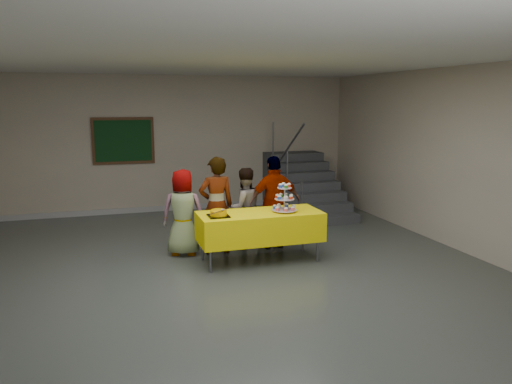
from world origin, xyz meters
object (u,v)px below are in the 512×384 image
at_px(schoolchild_c, 244,208).
at_px(schoolchild_a, 183,212).
at_px(bear_cake, 218,213).
at_px(schoolchild_b, 216,205).
at_px(schoolchild_d, 275,202).
at_px(cupcake_stand, 284,200).
at_px(staircase, 302,189).
at_px(bake_table, 260,226).
at_px(noticeboard, 123,141).

bearing_deg(schoolchild_c, schoolchild_a, -0.72).
xyz_separation_m(bear_cake, schoolchild_b, (0.13, 0.69, -0.04)).
height_order(schoolchild_b, schoolchild_d, schoolchild_b).
xyz_separation_m(bear_cake, schoolchild_c, (0.64, 0.86, -0.15)).
bearing_deg(cupcake_stand, schoolchild_b, 143.30).
height_order(bear_cake, schoolchild_d, schoolchild_d).
relative_size(schoolchild_a, schoolchild_c, 1.02).
relative_size(schoolchild_c, staircase, 0.57).
bearing_deg(schoolchild_b, bear_cake, 76.49).
distance_m(cupcake_stand, schoolchild_b, 1.15).
xyz_separation_m(bake_table, cupcake_stand, (0.37, -0.07, 0.39)).
bearing_deg(schoolchild_c, schoolchild_d, 155.13).
xyz_separation_m(bake_table, noticeboard, (-1.79, 4.03, 1.04)).
bearing_deg(bake_table, noticeboard, 113.95).
bearing_deg(schoolchild_b, noticeboard, -73.05).
distance_m(schoolchild_d, noticeboard, 4.17).
bearing_deg(noticeboard, staircase, -12.38).
bearing_deg(schoolchild_a, schoolchild_d, -164.77).
xyz_separation_m(bake_table, schoolchild_b, (-0.54, 0.61, 0.23)).
relative_size(bear_cake, schoolchild_a, 0.26).
relative_size(schoolchild_c, schoolchild_d, 0.87).
bearing_deg(bake_table, schoolchild_d, 53.40).
height_order(bake_table, schoolchild_d, schoolchild_d).
relative_size(bake_table, noticeboard, 1.45).
height_order(cupcake_stand, schoolchild_c, schoolchild_c).
height_order(schoolchild_d, staircase, staircase).
bearing_deg(cupcake_stand, schoolchild_a, 152.19).
bearing_deg(bear_cake, schoolchild_b, 79.60).
xyz_separation_m(schoolchild_d, staircase, (1.56, 2.58, -0.29)).
relative_size(schoolchild_a, schoolchild_d, 0.89).
height_order(cupcake_stand, bear_cake, cupcake_stand).
bearing_deg(staircase, schoolchild_d, -121.21).
bearing_deg(noticeboard, schoolchild_d, -56.71).
bearing_deg(bear_cake, schoolchild_a, 117.37).
distance_m(schoolchild_a, staircase, 3.98).
relative_size(bake_table, schoolchild_d, 1.21).
xyz_separation_m(cupcake_stand, schoolchild_b, (-0.91, 0.68, -0.16)).
xyz_separation_m(schoolchild_b, staircase, (2.56, 2.59, -0.30)).
bearing_deg(staircase, bear_cake, -129.32).
bearing_deg(cupcake_stand, staircase, 63.22).
bearing_deg(staircase, cupcake_stand, -116.78).
distance_m(schoolchild_b, staircase, 3.65).
height_order(schoolchild_c, schoolchild_d, schoolchild_d).
xyz_separation_m(bake_table, schoolchild_d, (0.45, 0.61, 0.22)).
height_order(bake_table, schoolchild_b, schoolchild_b).
distance_m(bear_cake, schoolchild_a, 0.88).
relative_size(cupcake_stand, staircase, 0.19).
height_order(bake_table, cupcake_stand, cupcake_stand).
xyz_separation_m(bake_table, staircase, (2.02, 3.19, -0.07)).
bearing_deg(schoolchild_c, cupcake_stand, 109.21).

